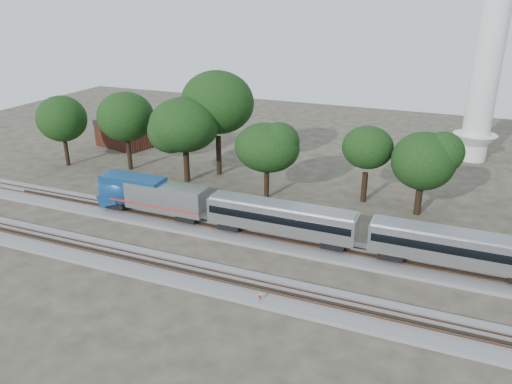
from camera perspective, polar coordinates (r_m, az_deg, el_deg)
ground at (r=52.16m, az=-3.69°, el=-7.78°), size 160.00×160.00×0.00m
track_far at (r=56.86m, az=-1.04°, el=-4.86°), size 160.00×5.00×0.73m
track_near at (r=49.01m, az=-5.77°, el=-9.68°), size 160.00×5.00×0.73m
switch_stand_red at (r=44.97m, az=0.44°, el=-12.09°), size 0.30×0.13×0.98m
switch_stand_white at (r=45.18m, az=0.58°, el=-11.94°), size 0.30×0.07×0.95m
switch_lever at (r=45.33m, az=0.26°, el=-12.51°), size 0.55×0.39×0.30m
brick_building at (r=93.12m, az=-14.62°, el=6.53°), size 11.02×8.98×4.62m
tree_0 at (r=83.76m, az=-21.32°, el=7.79°), size 7.71×7.71×10.88m
tree_1 at (r=78.56m, az=-14.67°, el=8.31°), size 8.51×8.51×11.99m
tree_2 at (r=71.47m, az=-8.19°, el=7.62°), size 8.64×8.64×12.18m
tree_3 at (r=73.47m, az=-4.45°, el=10.16°), size 11.18×11.18×15.76m
tree_4 at (r=65.02m, az=1.25°, el=5.06°), size 7.14×7.14×10.07m
tree_5 at (r=65.28m, az=12.64°, el=4.97°), size 7.55×7.55×10.65m
tree_6 at (r=63.22m, az=18.59°, el=3.37°), size 7.09×7.09×10.00m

